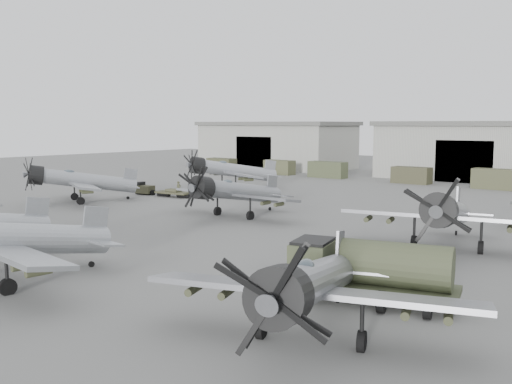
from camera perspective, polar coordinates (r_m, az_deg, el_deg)
ground at (r=38.33m, az=-7.97°, el=-5.76°), size 220.00×220.00×0.00m
hangar_left at (r=109.29m, az=2.03°, el=4.77°), size 29.00×14.80×8.70m
hangar_center at (r=91.79m, az=21.45°, el=3.91°), size 29.00×14.80×8.70m
support_truck_0 at (r=102.31m, az=-3.47°, el=2.78°), size 5.47×2.20×2.19m
support_truck_1 at (r=94.16m, az=2.35°, el=2.49°), size 5.09×2.20×2.35m
support_truck_2 at (r=88.98m, az=7.16°, el=2.23°), size 6.05×2.20×2.50m
support_truck_3 at (r=82.67m, az=15.28°, el=1.63°), size 5.33×2.20×2.32m
support_truck_4 at (r=78.78m, az=23.06°, el=1.18°), size 6.26×2.20×2.60m
aircraft_near_2 at (r=21.58m, az=5.38°, el=-9.22°), size 12.87×11.60×5.18m
aircraft_mid_0 at (r=63.41m, az=-17.61°, el=1.15°), size 12.74×11.56×5.23m
aircraft_mid_1 at (r=50.57m, az=-2.38°, el=0.06°), size 12.81×11.52×5.16m
aircraft_mid_2 at (r=39.22m, az=18.60°, el=-1.99°), size 14.04×12.64×5.58m
aircraft_far_0 at (r=72.28m, az=-2.87°, el=2.22°), size 13.45×12.18×5.50m
fuel_tanker at (r=27.23m, az=11.43°, el=-7.36°), size 8.06×4.86×2.96m
tug_trailer at (r=67.41m, az=-10.01°, el=0.14°), size 7.66×2.30×1.52m
ground_crew at (r=66.86m, az=-7.74°, el=0.35°), size 0.54×0.69×1.67m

